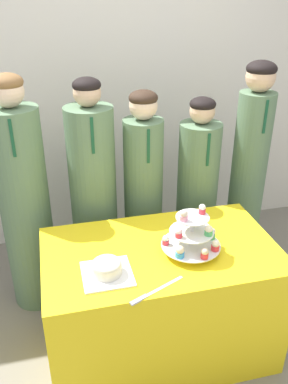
% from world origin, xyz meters
% --- Properties ---
extents(wall_back, '(9.00, 0.06, 2.70)m').
position_xyz_m(wall_back, '(0.00, 1.81, 1.35)').
color(wall_back, silver).
rests_on(wall_back, ground_plane).
extents(table, '(1.29, 0.75, 0.73)m').
position_xyz_m(table, '(0.00, 0.37, 0.37)').
color(table, yellow).
rests_on(table, ground_plane).
extents(round_cake, '(0.25, 0.25, 0.09)m').
position_xyz_m(round_cake, '(-0.32, 0.22, 0.77)').
color(round_cake, white).
rests_on(round_cake, table).
extents(cake_knife, '(0.29, 0.15, 0.01)m').
position_xyz_m(cake_knife, '(-0.16, 0.03, 0.73)').
color(cake_knife, silver).
rests_on(cake_knife, table).
extents(cupcake_stand, '(0.32, 0.32, 0.28)m').
position_xyz_m(cupcake_stand, '(0.15, 0.31, 0.84)').
color(cupcake_stand, silver).
rests_on(cupcake_stand, table).
extents(student_0, '(0.32, 0.32, 1.59)m').
position_xyz_m(student_0, '(-0.73, 1.01, 0.75)').
color(student_0, '#567556').
rests_on(student_0, ground_plane).
extents(student_1, '(0.30, 0.31, 1.55)m').
position_xyz_m(student_1, '(-0.28, 1.01, 0.73)').
color(student_1, '#567556').
rests_on(student_1, ground_plane).
extents(student_2, '(0.26, 0.27, 1.45)m').
position_xyz_m(student_2, '(0.06, 1.01, 0.70)').
color(student_2, '#567556').
rests_on(student_2, ground_plane).
extents(student_3, '(0.29, 0.29, 1.39)m').
position_xyz_m(student_3, '(0.45, 1.01, 0.65)').
color(student_3, '#567556').
rests_on(student_3, ground_plane).
extents(student_4, '(0.25, 0.25, 1.60)m').
position_xyz_m(student_4, '(0.83, 1.01, 0.79)').
color(student_4, '#567556').
rests_on(student_4, ground_plane).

